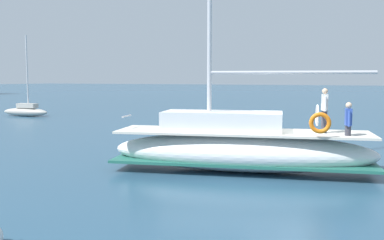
{
  "coord_description": "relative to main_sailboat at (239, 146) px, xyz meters",
  "views": [
    {
      "loc": [
        -15.45,
        -3.42,
        3.4
      ],
      "look_at": [
        -0.63,
        3.56,
        1.8
      ],
      "focal_mm": 40.18,
      "sensor_mm": 36.0,
      "label": 1
    }
  ],
  "objects": [
    {
      "name": "main_sailboat",
      "position": [
        0.0,
        0.0,
        0.0
      ],
      "size": [
        4.6,
        9.9,
        13.13
      ],
      "color": "white",
      "rests_on": "ground"
    },
    {
      "name": "moored_sloop_far",
      "position": [
        13.54,
        24.79,
        -0.39
      ],
      "size": [
        1.55,
        4.74,
        7.2
      ],
      "color": "#B7B2A8",
      "rests_on": "ground"
    },
    {
      "name": "ground_plane",
      "position": [
        0.65,
        -1.63,
        -0.91
      ],
      "size": [
        400.0,
        400.0,
        0.0
      ],
      "primitive_type": "plane",
      "color": "#284C66"
    }
  ]
}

